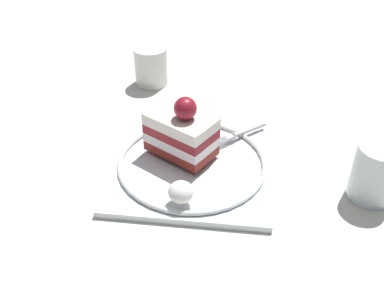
# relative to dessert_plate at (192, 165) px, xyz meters

# --- Properties ---
(ground_plane) EXTENTS (2.40, 2.40, 0.00)m
(ground_plane) POSITION_rel_dessert_plate_xyz_m (0.02, -0.02, -0.01)
(ground_plane) COLOR silver
(dessert_plate) EXTENTS (0.26, 0.26, 0.02)m
(dessert_plate) POSITION_rel_dessert_plate_xyz_m (0.00, 0.00, 0.00)
(dessert_plate) COLOR white
(dessert_plate) RESTS_ON ground_plane
(cake_slice) EXTENTS (0.12, 0.11, 0.10)m
(cake_slice) POSITION_rel_dessert_plate_xyz_m (0.01, -0.02, 0.04)
(cake_slice) COLOR maroon
(cake_slice) RESTS_ON dessert_plate
(whipped_cream_dollop) EXTENTS (0.03, 0.03, 0.03)m
(whipped_cream_dollop) POSITION_rel_dessert_plate_xyz_m (0.01, 0.09, 0.02)
(whipped_cream_dollop) COLOR white
(whipped_cream_dollop) RESTS_ON dessert_plate
(fork) EXTENTS (0.10, 0.06, 0.00)m
(fork) POSITION_rel_dessert_plate_xyz_m (-0.07, -0.06, 0.01)
(fork) COLOR silver
(fork) RESTS_ON dessert_plate
(drink_glass_near) EXTENTS (0.06, 0.06, 0.08)m
(drink_glass_near) POSITION_rel_dessert_plate_xyz_m (-0.25, 0.06, 0.03)
(drink_glass_near) COLOR silver
(drink_glass_near) RESTS_ON ground_plane
(drink_glass_far) EXTENTS (0.06, 0.06, 0.07)m
(drink_glass_far) POSITION_rel_dessert_plate_xyz_m (0.08, -0.27, 0.03)
(drink_glass_far) COLOR white
(drink_glass_far) RESTS_ON ground_plane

